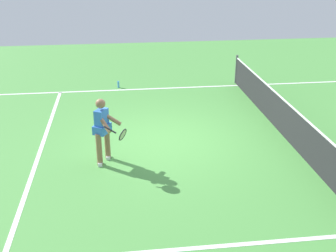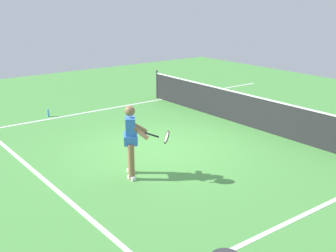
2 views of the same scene
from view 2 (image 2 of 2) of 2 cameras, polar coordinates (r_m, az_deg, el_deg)
ground_plane at (r=10.85m, az=-1.08°, el=-3.05°), size 23.89×23.89×0.00m
service_line_marking at (r=9.51m, az=-16.18°, el=-6.73°), size 8.54×0.10×0.01m
sideline_left_marking at (r=14.37m, az=-11.20°, el=1.68°), size 0.10×16.38×0.01m
sideline_right_marking at (r=8.10m, az=17.42°, el=-11.18°), size 0.10×16.38×0.01m
court_net at (r=12.78m, az=10.62°, el=2.04°), size 9.22×0.08×1.04m
tennis_player at (r=9.01m, az=-4.79°, el=-1.66°), size 1.06×0.80×1.55m
water_bottle at (r=14.19m, az=-15.55°, el=1.67°), size 0.07×0.07×0.24m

